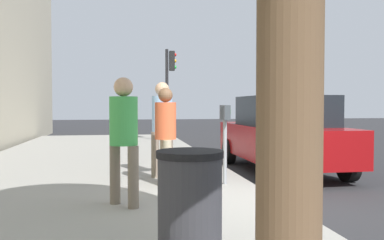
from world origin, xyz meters
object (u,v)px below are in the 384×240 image
(parking_meter, at_px, (225,127))
(pedestrian_bystander, at_px, (124,130))
(traffic_signal, at_px, (169,79))
(parked_sedan_near, at_px, (282,134))
(parking_officer, at_px, (162,120))
(pedestrian_at_meter, at_px, (166,128))
(trash_bin, at_px, (190,208))

(parking_meter, xyz_separation_m, pedestrian_bystander, (-1.29, 1.78, 0.05))
(parking_meter, relative_size, traffic_signal, 0.39)
(parking_meter, height_order, traffic_signal, traffic_signal)
(parking_meter, distance_m, parked_sedan_near, 2.71)
(pedestrian_bystander, distance_m, traffic_signal, 10.32)
(parking_meter, height_order, parking_officer, parking_officer)
(pedestrian_bystander, relative_size, parking_officer, 0.96)
(pedestrian_at_meter, xyz_separation_m, pedestrian_bystander, (-1.36, 0.73, 0.06))
(pedestrian_at_meter, xyz_separation_m, trash_bin, (-3.59, 0.17, -0.49))
(parking_meter, distance_m, traffic_signal, 8.89)
(pedestrian_bystander, height_order, traffic_signal, traffic_signal)
(trash_bin, bearing_deg, parked_sedan_near, -29.46)
(traffic_signal, bearing_deg, parking_meter, 179.88)
(parking_officer, distance_m, parked_sedan_near, 3.06)
(parking_officer, relative_size, traffic_signal, 0.52)
(parking_officer, relative_size, parked_sedan_near, 0.42)
(parking_meter, xyz_separation_m, parked_sedan_near, (1.94, -1.87, -0.27))
(pedestrian_at_meter, distance_m, traffic_signal, 8.89)
(pedestrian_bystander, bearing_deg, parking_meter, -3.85)
(parking_officer, relative_size, trash_bin, 1.85)
(pedestrian_at_meter, bearing_deg, traffic_signal, 80.67)
(parking_officer, height_order, trash_bin, parking_officer)
(parked_sedan_near, relative_size, traffic_signal, 1.22)
(trash_bin, bearing_deg, pedestrian_at_meter, -2.65)
(parking_meter, bearing_deg, parked_sedan_near, -43.87)
(pedestrian_at_meter, xyz_separation_m, parked_sedan_near, (1.87, -2.92, -0.26))
(pedestrian_bystander, relative_size, parked_sedan_near, 0.41)
(traffic_signal, bearing_deg, pedestrian_at_meter, 172.97)
(parking_meter, relative_size, parked_sedan_near, 0.32)
(parking_meter, height_order, trash_bin, parking_meter)
(pedestrian_bystander, relative_size, trash_bin, 1.77)
(parking_meter, height_order, pedestrian_bystander, pedestrian_bystander)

